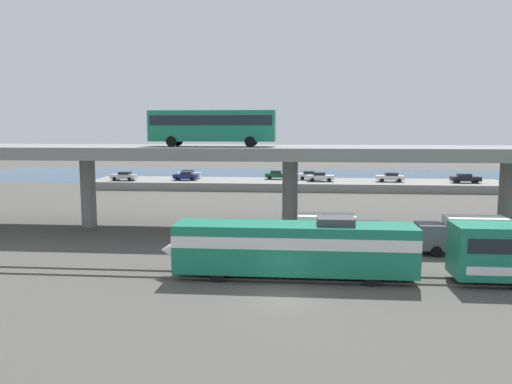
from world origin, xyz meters
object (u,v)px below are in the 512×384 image
(service_truck_east, at_px, (337,232))
(parked_car_3, at_px, (277,175))
(parked_car_6, at_px, (124,176))
(parked_car_7, at_px, (310,175))
(transit_bus_on_overpass, at_px, (212,125))
(service_truck_west, at_px, (463,234))
(parked_car_4, at_px, (390,177))
(parked_car_5, at_px, (465,178))
(parked_car_0, at_px, (186,176))
(parked_car_2, at_px, (320,177))
(parked_car_1, at_px, (189,174))
(train_locomotive, at_px, (282,246))

(service_truck_east, relative_size, parked_car_3, 1.69)
(parked_car_6, height_order, parked_car_7, same)
(transit_bus_on_overpass, distance_m, service_truck_west, 24.21)
(parked_car_4, height_order, parked_car_5, same)
(parked_car_0, relative_size, parked_car_2, 0.92)
(transit_bus_on_overpass, distance_m, parked_car_0, 37.57)
(transit_bus_on_overpass, bearing_deg, parked_car_1, -73.96)
(transit_bus_on_overpass, bearing_deg, parked_car_0, -72.86)
(parked_car_2, relative_size, parked_car_4, 0.99)
(parked_car_3, xyz_separation_m, parked_car_6, (-25.37, -4.55, 0.00))
(transit_bus_on_overpass, relative_size, parked_car_7, 2.82)
(parked_car_3, relative_size, parked_car_5, 0.89)
(parked_car_0, bearing_deg, transit_bus_on_overpass, 107.14)
(parked_car_6, relative_size, parked_car_7, 0.97)
(parked_car_1, xyz_separation_m, parked_car_7, (21.02, -0.67, 0.00))
(service_truck_west, relative_size, parked_car_1, 1.66)
(train_locomotive, bearing_deg, parked_car_5, -118.89)
(parked_car_2, distance_m, parked_car_6, 32.70)
(parked_car_1, bearing_deg, parked_car_5, -4.37)
(parked_car_0, height_order, parked_car_4, same)
(train_locomotive, xyz_separation_m, parked_car_5, (27.43, 49.71, -0.11))
(parked_car_2, height_order, parked_car_5, same)
(train_locomotive, distance_m, parked_car_0, 53.22)
(transit_bus_on_overpass, relative_size, parked_car_6, 2.89)
(train_locomotive, distance_m, parked_car_1, 56.24)
(parked_car_7, bearing_deg, parked_car_2, -55.96)
(parked_car_0, bearing_deg, parked_car_5, 179.57)
(train_locomotive, distance_m, service_truck_west, 16.07)
(parked_car_1, relative_size, parked_car_2, 0.94)
(parked_car_4, distance_m, parked_car_6, 44.03)
(parked_car_0, xyz_separation_m, parked_car_3, (15.21, 3.07, 0.00))
(parked_car_5, bearing_deg, parked_car_7, 173.46)
(train_locomotive, height_order, parked_car_5, train_locomotive)
(service_truck_east, distance_m, parked_car_1, 50.77)
(service_truck_west, distance_m, parked_car_4, 42.84)
(service_truck_east, height_order, parked_car_6, service_truck_east)
(transit_bus_on_overpass, xyz_separation_m, parked_car_5, (34.69, 34.69, -8.22))
(train_locomotive, distance_m, service_truck_east, 8.75)
(train_locomotive, bearing_deg, parked_car_0, -70.15)
(service_truck_east, bearing_deg, transit_bus_on_overpass, 147.29)
(service_truck_west, bearing_deg, service_truck_east, 0.00)
(service_truck_west, distance_m, parked_car_0, 53.22)
(parked_car_5, bearing_deg, transit_bus_on_overpass, -135.00)
(transit_bus_on_overpass, bearing_deg, train_locomotive, 115.81)
(parked_car_6, xyz_separation_m, parked_car_7, (31.01, 3.96, -0.00))
(parked_car_6, bearing_deg, service_truck_west, 135.98)
(parked_car_0, xyz_separation_m, parked_car_6, (-10.16, -1.48, 0.00))
(service_truck_west, xyz_separation_m, parked_car_1, (-32.35, 45.54, 0.44))
(parked_car_2, height_order, parked_car_7, same)
(transit_bus_on_overpass, relative_size, parked_car_1, 2.93)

